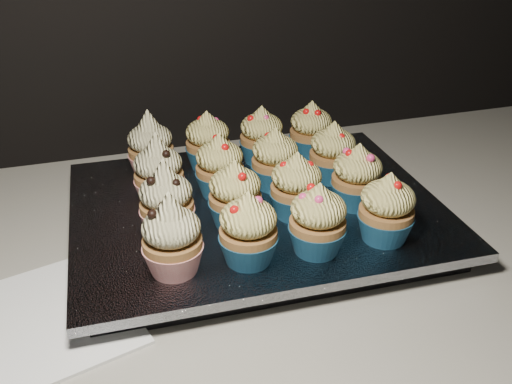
# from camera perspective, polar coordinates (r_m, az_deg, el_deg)

# --- Properties ---
(worktop) EXTENTS (2.44, 0.64, 0.04)m
(worktop) POSITION_cam_1_polar(r_m,az_deg,el_deg) (0.74, 3.72, -5.07)
(worktop) COLOR beige
(worktop) RESTS_ON cabinet
(napkin) EXTENTS (0.22, 0.22, 0.00)m
(napkin) POSITION_cam_1_polar(r_m,az_deg,el_deg) (0.63, -21.21, -12.12)
(napkin) COLOR white
(napkin) RESTS_ON worktop
(baking_tray) EXTENTS (0.43, 0.33, 0.02)m
(baking_tray) POSITION_cam_1_polar(r_m,az_deg,el_deg) (0.73, 0.00, -2.67)
(baking_tray) COLOR black
(baking_tray) RESTS_ON worktop
(foil_lining) EXTENTS (0.47, 0.37, 0.01)m
(foil_lining) POSITION_cam_1_polar(r_m,az_deg,el_deg) (0.73, 0.00, -1.52)
(foil_lining) COLOR silver
(foil_lining) RESTS_ON baking_tray
(cupcake_0) EXTENTS (0.06, 0.06, 0.10)m
(cupcake_0) POSITION_cam_1_polar(r_m,az_deg,el_deg) (0.59, -8.40, -4.59)
(cupcake_0) COLOR #A81717
(cupcake_0) RESTS_ON foil_lining
(cupcake_1) EXTENTS (0.06, 0.06, 0.08)m
(cupcake_1) POSITION_cam_1_polar(r_m,az_deg,el_deg) (0.60, -0.78, -3.88)
(cupcake_1) COLOR #1A537B
(cupcake_1) RESTS_ON foil_lining
(cupcake_2) EXTENTS (0.06, 0.06, 0.08)m
(cupcake_2) POSITION_cam_1_polar(r_m,az_deg,el_deg) (0.62, 6.19, -2.91)
(cupcake_2) COLOR #1A537B
(cupcake_2) RESTS_ON foil_lining
(cupcake_3) EXTENTS (0.06, 0.06, 0.08)m
(cupcake_3) POSITION_cam_1_polar(r_m,az_deg,el_deg) (0.65, 12.93, -1.74)
(cupcake_3) COLOR #1A537B
(cupcake_3) RESTS_ON foil_lining
(cupcake_4) EXTENTS (0.06, 0.06, 0.10)m
(cupcake_4) POSITION_cam_1_polar(r_m,az_deg,el_deg) (0.65, -8.95, -0.98)
(cupcake_4) COLOR #A81717
(cupcake_4) RESTS_ON foil_lining
(cupcake_5) EXTENTS (0.06, 0.06, 0.08)m
(cupcake_5) POSITION_cam_1_polar(r_m,az_deg,el_deg) (0.66, -2.10, -0.41)
(cupcake_5) COLOR #1A537B
(cupcake_5) RESTS_ON foil_lining
(cupcake_6) EXTENTS (0.06, 0.06, 0.08)m
(cupcake_6) POSITION_cam_1_polar(r_m,az_deg,el_deg) (0.68, 4.03, 0.48)
(cupcake_6) COLOR #1A537B
(cupcake_6) RESTS_ON foil_lining
(cupcake_7) EXTENTS (0.06, 0.06, 0.08)m
(cupcake_7) POSITION_cam_1_polar(r_m,az_deg,el_deg) (0.71, 10.04, 1.40)
(cupcake_7) COLOR #1A537B
(cupcake_7) RESTS_ON foil_lining
(cupcake_8) EXTENTS (0.06, 0.06, 0.10)m
(cupcake_8) POSITION_cam_1_polar(r_m,az_deg,el_deg) (0.72, -9.71, 1.92)
(cupcake_8) COLOR #A81717
(cupcake_8) RESTS_ON foil_lining
(cupcake_9) EXTENTS (0.06, 0.06, 0.08)m
(cupcake_9) POSITION_cam_1_polar(r_m,az_deg,el_deg) (0.73, -3.65, 2.48)
(cupcake_9) COLOR #1A537B
(cupcake_9) RESTS_ON foil_lining
(cupcake_10) EXTENTS (0.06, 0.06, 0.08)m
(cupcake_10) POSITION_cam_1_polar(r_m,az_deg,el_deg) (0.75, 1.91, 3.19)
(cupcake_10) COLOR #1A537B
(cupcake_10) RESTS_ON foil_lining
(cupcake_11) EXTENTS (0.06, 0.06, 0.08)m
(cupcake_11) POSITION_cam_1_polar(r_m,az_deg,el_deg) (0.77, 7.66, 3.84)
(cupcake_11) COLOR #1A537B
(cupcake_11) RESTS_ON foil_lining
(cupcake_12) EXTENTS (0.06, 0.06, 0.10)m
(cupcake_12) POSITION_cam_1_polar(r_m,az_deg,el_deg) (0.79, -10.49, 4.43)
(cupcake_12) COLOR #A81717
(cupcake_12) RESTS_ON foil_lining
(cupcake_13) EXTENTS (0.06, 0.06, 0.08)m
(cupcake_13) POSITION_cam_1_polar(r_m,az_deg,el_deg) (0.80, -4.84, 4.97)
(cupcake_13) COLOR #1A537B
(cupcake_13) RESTS_ON foil_lining
(cupcake_14) EXTENTS (0.06, 0.06, 0.08)m
(cupcake_14) POSITION_cam_1_polar(r_m,az_deg,el_deg) (0.82, 0.56, 5.56)
(cupcake_14) COLOR #1A537B
(cupcake_14) RESTS_ON foil_lining
(cupcake_15) EXTENTS (0.06, 0.06, 0.08)m
(cupcake_15) POSITION_cam_1_polar(r_m,az_deg,el_deg) (0.84, 5.50, 6.08)
(cupcake_15) COLOR #1A537B
(cupcake_15) RESTS_ON foil_lining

